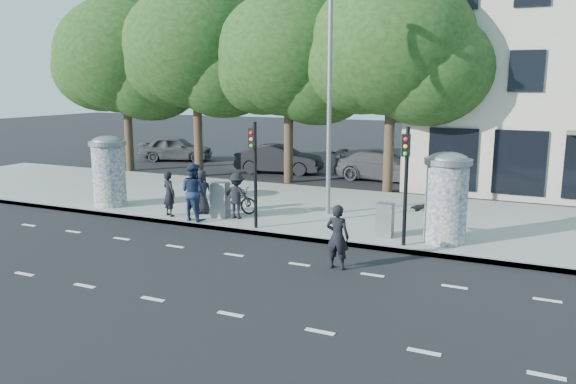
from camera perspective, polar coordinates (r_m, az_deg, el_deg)
The scene contains 26 objects.
ground at distance 14.75m, azimuth -8.25°, elevation -7.84°, with size 120.00×120.00×0.00m, color black.
sidewalk at distance 21.17m, azimuth 2.80°, elevation -1.72°, with size 40.00×8.00×0.15m, color gray.
curb at distance 17.67m, azimuth -2.00°, elevation -4.29°, with size 40.00×0.10×0.16m, color slate.
lane_dash_near at distance 13.08m, azimuth -13.56°, elevation -10.53°, with size 32.00×0.12×0.01m, color silver.
lane_dash_far at distance 15.88m, azimuth -5.50°, elevation -6.38°, with size 32.00×0.12×0.01m, color silver.
ad_column_left at distance 22.20m, azimuth -17.74°, elevation 2.20°, with size 1.36×1.36×2.65m.
ad_column_right at distance 16.87m, azimuth 15.80°, elevation -0.34°, with size 1.36×1.36×2.65m.
traffic_pole_near at distance 17.72m, azimuth -3.43°, elevation 2.86°, with size 0.22×0.31×3.40m.
traffic_pole_far at distance 16.05m, azimuth 11.88°, elevation 1.79°, with size 0.22×0.31×3.40m.
street_lamp at distance 19.56m, azimuth 4.18°, elevation 11.15°, with size 0.25×0.93×8.00m.
tree_far_left at distance 31.84m, azimuth -16.29°, elevation 13.19°, with size 7.20×7.20×9.26m.
tree_mid_left at distance 29.14m, azimuth -9.39°, elevation 14.33°, with size 7.20×7.20×9.57m.
tree_near_left at distance 26.85m, azimuth 0.05°, elevation 13.84°, with size 6.80×6.80×8.97m.
tree_center at distance 24.81m, azimuth 10.56°, elevation 14.47°, with size 7.00×7.00×9.30m.
ped_a at distance 20.16m, azimuth -8.77°, elevation 0.00°, with size 0.76×0.50×1.56m, color black.
ped_b at distance 19.99m, azimuth -11.98°, elevation -0.18°, with size 0.58×0.38×1.58m, color black.
ped_c at distance 19.19m, azimuth -9.59°, elevation 0.03°, with size 0.95×0.74×1.96m, color #1C2A46.
ped_d at distance 19.30m, azimuth -5.23°, elevation -0.38°, with size 1.02×0.59×1.58m, color black.
ped_f at distance 17.04m, azimuth 14.55°, elevation -2.13°, with size 1.51×0.54×1.63m, color black.
man_road at distance 14.51m, azimuth 5.05°, elevation -4.56°, with size 0.62×0.41×1.70m, color black.
bicycle at distance 20.16m, azimuth -5.57°, elevation -0.83°, with size 1.79×0.62×0.94m, color black.
cabinet_left at distance 19.53m, azimuth -6.92°, elevation -0.80°, with size 0.59×0.43×1.23m, color gray.
cabinet_right at distance 17.23m, azimuth 9.81°, elevation -2.82°, with size 0.49×0.36×1.03m, color slate.
car_left at distance 35.50m, azimuth -11.30°, elevation 4.35°, with size 4.44×1.79×1.51m, color #494B4F.
car_mid at distance 29.95m, azimuth -0.91°, elevation 3.36°, with size 4.57×1.59×1.51m, color black.
car_right at distance 28.15m, azimuth 9.66°, elevation 2.63°, with size 4.89×1.99×1.42m, color #4C4D52.
Camera 1 is at (7.67, -11.68, 4.73)m, focal length 35.00 mm.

